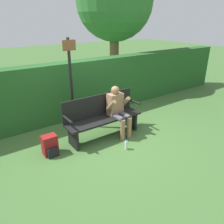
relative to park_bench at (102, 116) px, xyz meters
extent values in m
plane|color=#426B33|center=(0.00, -0.08, -0.50)|extent=(40.00, 40.00, 0.00)
cube|color=#235623|center=(0.00, 1.43, 0.28)|extent=(12.00, 0.45, 1.56)
cube|color=black|center=(0.00, -0.08, -0.05)|extent=(1.86, 0.47, 0.05)
cube|color=black|center=(0.00, 0.14, 0.23)|extent=(1.86, 0.04, 0.51)
cube|color=black|center=(-0.81, -0.08, -0.29)|extent=(0.06, 0.43, 0.43)
cube|color=black|center=(0.81, -0.08, -0.29)|extent=(0.06, 0.43, 0.43)
cylinder|color=black|center=(-0.90, -0.08, 0.19)|extent=(0.05, 0.43, 0.05)
cylinder|color=black|center=(0.90, -0.08, 0.19)|extent=(0.05, 0.43, 0.05)
cube|color=#997051|center=(0.34, -0.03, 0.24)|extent=(0.36, 0.22, 0.52)
sphere|color=#997051|center=(0.34, -0.03, 0.58)|extent=(0.19, 0.19, 0.19)
cylinder|color=#4C4C51|center=(0.24, -0.24, 0.01)|extent=(0.13, 0.43, 0.13)
cylinder|color=#4C4C51|center=(0.44, -0.24, 0.01)|extent=(0.13, 0.43, 0.13)
cylinder|color=#997051|center=(0.24, -0.46, -0.25)|extent=(0.11, 0.11, 0.51)
cylinder|color=#997051|center=(0.44, -0.46, -0.25)|extent=(0.11, 0.11, 0.51)
cylinder|color=#997051|center=(0.14, -0.16, 0.29)|extent=(0.09, 0.32, 0.32)
cylinder|color=#997051|center=(0.55, -0.16, 0.29)|extent=(0.09, 0.32, 0.32)
cube|color=maroon|center=(-1.32, -0.03, -0.29)|extent=(0.30, 0.22, 0.42)
cube|color=black|center=(-1.32, -0.18, -0.40)|extent=(0.22, 0.08, 0.19)
cylinder|color=white|center=(0.07, -0.82, -0.40)|extent=(0.07, 0.07, 0.20)
cylinder|color=#2D66B2|center=(0.07, -0.82, -0.29)|extent=(0.04, 0.04, 0.02)
cylinder|color=black|center=(-0.34, 0.85, 0.61)|extent=(0.07, 0.07, 2.22)
cube|color=brown|center=(-0.34, 0.80, 1.55)|extent=(0.32, 0.02, 0.24)
cylinder|color=brown|center=(2.68, 3.24, 0.67)|extent=(0.36, 0.36, 2.34)
sphere|color=#387A38|center=(2.68, 3.24, 2.68)|extent=(2.81, 2.81, 2.81)
camera|label=1|loc=(-2.51, -3.92, 2.10)|focal=35.00mm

